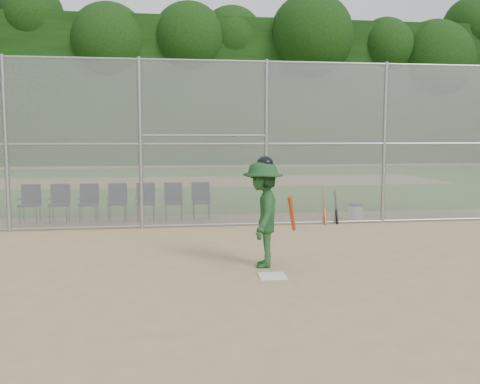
{
  "coord_description": "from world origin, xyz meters",
  "views": [
    {
      "loc": [
        -1.45,
        -7.74,
        2.19
      ],
      "look_at": [
        0.0,
        2.5,
        1.1
      ],
      "focal_mm": 40.0,
      "sensor_mm": 36.0,
      "label": 1
    }
  ],
  "objects": [
    {
      "name": "ground",
      "position": [
        0.0,
        0.0,
        0.0
      ],
      "size": [
        100.0,
        100.0,
        0.0
      ],
      "primitive_type": "plane",
      "color": "tan",
      "rests_on": "ground"
    },
    {
      "name": "grass_strip",
      "position": [
        0.0,
        18.0,
        0.01
      ],
      "size": [
        100.0,
        100.0,
        0.0
      ],
      "primitive_type": "plane",
      "color": "#2F641E",
      "rests_on": "ground"
    },
    {
      "name": "dirt_patch_far",
      "position": [
        0.0,
        18.0,
        0.01
      ],
      "size": [
        24.0,
        24.0,
        0.0
      ],
      "primitive_type": "plane",
      "color": "tan",
      "rests_on": "ground"
    },
    {
      "name": "backstop_fence",
      "position": [
        0.0,
        5.0,
        2.07
      ],
      "size": [
        16.09,
        0.09,
        4.0
      ],
      "color": "gray",
      "rests_on": "ground"
    },
    {
      "name": "treeline",
      "position": [
        0.0,
        20.0,
        5.5
      ],
      "size": [
        81.0,
        60.0,
        11.0
      ],
      "color": "black",
      "rests_on": "ground"
    },
    {
      "name": "home_plate",
      "position": [
        0.19,
        0.26,
        0.01
      ],
      "size": [
        0.44,
        0.44,
        0.02
      ],
      "primitive_type": "cube",
      "rotation": [
        0.0,
        0.0,
        -0.06
      ],
      "color": "silver",
      "rests_on": "ground"
    },
    {
      "name": "batter_at_plate",
      "position": [
        0.16,
        0.94,
        0.9
      ],
      "size": [
        0.99,
        1.34,
        1.86
      ],
      "color": "#1B4520",
      "rests_on": "ground"
    },
    {
      "name": "water_cooler",
      "position": [
        3.38,
        5.23,
        0.24
      ],
      "size": [
        0.37,
        0.37,
        0.47
      ],
      "color": "white",
      "rests_on": "ground"
    },
    {
      "name": "spare_bats",
      "position": [
        2.64,
        5.04,
        0.41
      ],
      "size": [
        0.36,
        0.34,
        0.83
      ],
      "color": "#D84C14",
      "rests_on": "ground"
    },
    {
      "name": "chair_0",
      "position": [
        -4.83,
        6.21,
        0.48
      ],
      "size": [
        0.54,
        0.52,
        0.96
      ],
      "primitive_type": null,
      "color": "#0F1738",
      "rests_on": "ground"
    },
    {
      "name": "chair_1",
      "position": [
        -4.11,
        6.21,
        0.48
      ],
      "size": [
        0.54,
        0.52,
        0.96
      ],
      "primitive_type": null,
      "color": "#0F1738",
      "rests_on": "ground"
    },
    {
      "name": "chair_2",
      "position": [
        -3.39,
        6.21,
        0.48
      ],
      "size": [
        0.54,
        0.52,
        0.96
      ],
      "primitive_type": null,
      "color": "#0F1738",
      "rests_on": "ground"
    },
    {
      "name": "chair_3",
      "position": [
        -2.67,
        6.21,
        0.48
      ],
      "size": [
        0.54,
        0.52,
        0.96
      ],
      "primitive_type": null,
      "color": "#0F1738",
      "rests_on": "ground"
    },
    {
      "name": "chair_4",
      "position": [
        -1.95,
        6.21,
        0.48
      ],
      "size": [
        0.54,
        0.52,
        0.96
      ],
      "primitive_type": null,
      "color": "#0F1738",
      "rests_on": "ground"
    },
    {
      "name": "chair_5",
      "position": [
        -1.23,
        6.21,
        0.48
      ],
      "size": [
        0.54,
        0.52,
        0.96
      ],
      "primitive_type": null,
      "color": "#0F1738",
      "rests_on": "ground"
    },
    {
      "name": "chair_6",
      "position": [
        -0.51,
        6.21,
        0.48
      ],
      "size": [
        0.54,
        0.52,
        0.96
      ],
      "primitive_type": null,
      "color": "#0F1738",
      "rests_on": "ground"
    }
  ]
}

